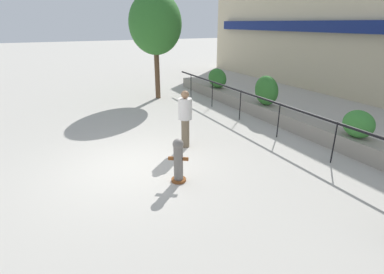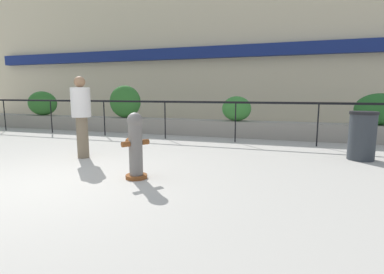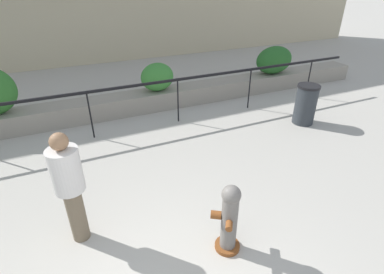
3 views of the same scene
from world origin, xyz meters
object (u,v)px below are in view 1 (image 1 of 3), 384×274
object	(u,v)px
hedge_bush_2	(358,124)
pedestrian	(185,116)
hedge_bush_1	(266,90)
street_tree	(155,24)
hedge_bush_0	(217,78)
fire_hydrant	(178,160)

from	to	relation	value
hedge_bush_2	pedestrian	distance (m)	4.89
hedge_bush_1	street_tree	distance (m)	6.11
hedge_bush_0	fire_hydrant	size ratio (longest dim) A/B	1.22
street_tree	pedestrian	bearing A→B (deg)	-12.94
fire_hydrant	street_tree	bearing A→B (deg)	162.99
hedge_bush_0	hedge_bush_2	distance (m)	7.70
hedge_bush_0	hedge_bush_1	distance (m)	3.71
hedge_bush_2	street_tree	distance (m)	9.66
hedge_bush_1	fire_hydrant	distance (m)	6.14
pedestrian	hedge_bush_0	bearing A→B (deg)	140.97
hedge_bush_0	fire_hydrant	xyz separation A→B (m)	(6.96, -5.19, -0.42)
hedge_bush_1	fire_hydrant	size ratio (longest dim) A/B	1.11
hedge_bush_0	hedge_bush_2	size ratio (longest dim) A/B	1.44
fire_hydrant	street_tree	xyz separation A→B (m)	(-8.16, 2.50, 2.93)
hedge_bush_1	pedestrian	xyz separation A→B (m)	(1.40, -4.14, -0.08)
street_tree	hedge_bush_2	bearing A→B (deg)	16.80
hedge_bush_1	street_tree	size ratio (longest dim) A/B	0.24
hedge_bush_2	fire_hydrant	distance (m)	5.25
hedge_bush_2	fire_hydrant	world-z (taller)	hedge_bush_2
hedge_bush_0	pedestrian	bearing A→B (deg)	-39.03
hedge_bush_1	hedge_bush_2	world-z (taller)	hedge_bush_1
hedge_bush_2	street_tree	bearing A→B (deg)	-163.20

